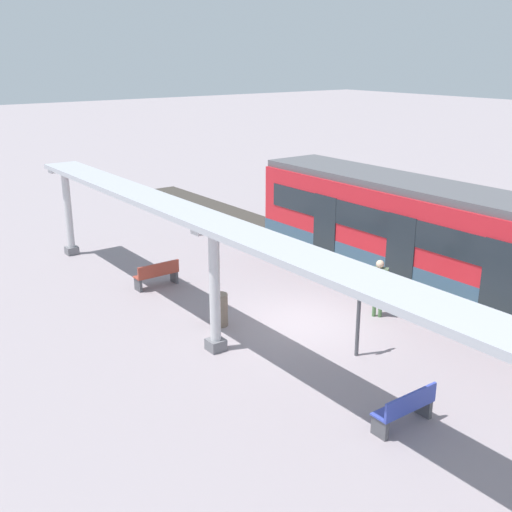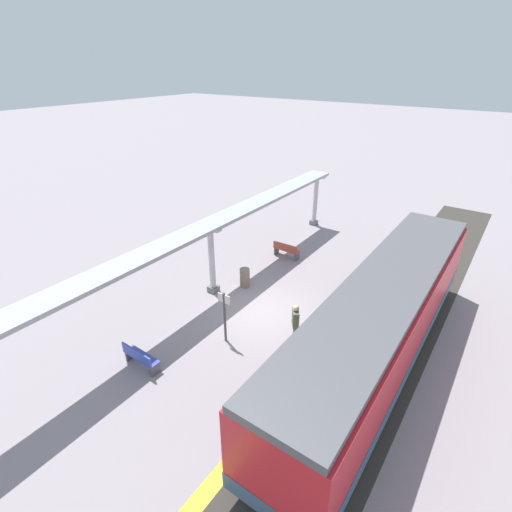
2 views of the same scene
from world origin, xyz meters
TOP-DOWN VIEW (x-y plane):
  - ground_plane at (0.00, 0.00)m, footprint 176.00×176.00m
  - tactile_edge_strip at (-3.16, 0.00)m, footprint 0.49×26.49m
  - trackbed at (-5.00, 0.00)m, footprint 3.20×38.49m
  - train_near_carriage at (-5.00, 0.36)m, footprint 2.65×13.85m
  - canopy_pillar_nearest at (2.95, -10.18)m, footprint 1.10×0.44m
  - canopy_pillar_second at (2.95, 0.03)m, footprint 1.10×0.44m
  - canopy_beam at (2.95, 0.18)m, footprint 1.20×21.52m
  - bench_near_end at (1.75, 5.35)m, footprint 1.50×0.45m
  - bench_mid_platform at (1.98, -5.01)m, footprint 1.50×0.45m
  - trash_bin at (2.02, -1.21)m, footprint 0.48×0.48m
  - platform_info_sign at (0.22, 2.45)m, footprint 0.56×0.10m
  - passenger_waiting_near_edge at (-2.06, 1.03)m, footprint 0.48×0.54m

SIDE VIEW (x-z plane):
  - ground_plane at x=0.00m, z-range 0.00..0.00m
  - trackbed at x=-5.00m, z-range 0.00..0.01m
  - tactile_edge_strip at x=-3.16m, z-range 0.00..0.01m
  - bench_near_end at x=1.75m, z-range 0.01..0.87m
  - bench_mid_platform at x=1.98m, z-range 0.01..0.87m
  - trash_bin at x=2.02m, z-range 0.00..0.95m
  - passenger_waiting_near_edge at x=-2.06m, z-range 0.22..1.97m
  - platform_info_sign at x=0.22m, z-range 0.23..2.43m
  - canopy_pillar_nearest at x=2.95m, z-range 0.03..3.38m
  - canopy_pillar_second at x=2.95m, z-range 0.03..3.38m
  - train_near_carriage at x=-5.00m, z-range 0.09..3.57m
  - canopy_beam at x=2.95m, z-range 3.35..3.51m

